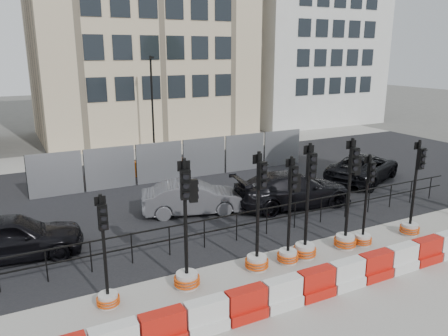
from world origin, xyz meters
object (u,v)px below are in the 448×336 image
traffic_signal_h (411,216)px  car_c (293,189)px  traffic_signal_d (289,239)px  traffic_signal_a (107,285)px  car_a (11,237)px

traffic_signal_h → car_c: bearing=112.7°
traffic_signal_d → traffic_signal_a: bearing=-177.1°
car_c → car_a: bearing=97.2°
traffic_signal_h → car_a: bearing=159.4°
traffic_signal_h → traffic_signal_d: bearing=176.3°
traffic_signal_a → car_c: size_ratio=0.57×
car_a → car_c: (10.54, -0.06, 0.01)m
traffic_signal_h → car_a: traffic_signal_h is taller
car_a → car_c: bearing=-83.3°
traffic_signal_a → traffic_signal_d: 5.42m
car_a → car_c: car_c is taller
car_c → traffic_signal_a: bearing=122.5°
traffic_signal_a → car_a: size_ratio=0.68×
traffic_signal_h → traffic_signal_a: bearing=176.9°
car_a → car_c: size_ratio=0.83×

